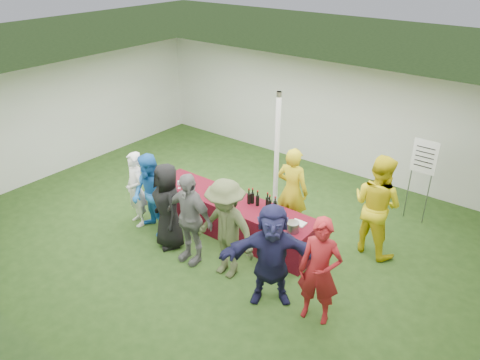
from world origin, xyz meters
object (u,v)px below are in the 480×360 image
Objects in this scene: staff_pourer at (292,191)px; customer_5 at (272,255)px; serving_table at (232,216)px; customer_4 at (226,229)px; dump_bucket at (293,227)px; customer_2 at (168,206)px; customer_0 at (136,189)px; customer_6 at (320,271)px; customer_1 at (150,195)px; customer_3 at (189,218)px; staff_back at (377,205)px; wine_list_sign at (423,163)px.

staff_pourer is 2.12m from customer_5.
customer_4 is at bearing -55.85° from serving_table.
staff_pourer is at bearing 41.79° from serving_table.
staff_pourer is at bearing 78.31° from customer_5.
customer_2 reaches higher than dump_bucket.
customer_0 is at bearing -152.63° from serving_table.
customer_0 is 0.86× the size of customer_4.
dump_bucket is at bearing 126.51° from customer_6.
customer_1 is (-2.79, -0.74, 0.00)m from dump_bucket.
staff_pourer is 3.14m from customer_0.
customer_3 reaches higher than customer_0.
customer_1 is (-3.73, -2.11, -0.14)m from staff_back.
customer_2 is (-3.41, -3.78, -0.47)m from wine_list_sign.
customer_0 is at bearing 164.74° from customer_6.
customer_1 is at bearing 165.17° from customer_6.
customer_3 reaches higher than dump_bucket.
customer_6 is (0.07, -2.22, -0.09)m from staff_back.
customer_3 is (-0.92, -1.95, -0.02)m from staff_pourer.
customer_1 is at bearing 176.60° from customer_4.
customer_3 is at bearing 55.01° from staff_back.
staff_pourer is 0.92× the size of staff_back.
customer_6 reaches higher than customer_5.
customer_4 is 1.79m from customer_6.
customer_0 is 0.93× the size of customer_2.
customer_2 is (-1.57, -1.84, -0.06)m from staff_pourer.
customer_4 reaches higher than customer_5.
wine_list_sign is at bearing 40.53° from customer_5.
serving_table is at bearing 143.91° from customer_6.
customer_4 reaches higher than wine_list_sign.
customer_1 is (-3.98, -3.68, -0.47)m from wine_list_sign.
wine_list_sign is 1.63m from staff_back.
staff_back is at bearing -171.79° from staff_pourer.
customer_4 is (-1.72, -2.23, -0.06)m from staff_back.
customer_0 reaches higher than dump_bucket.
dump_bucket is 0.13× the size of customer_4.
customer_4 reaches higher than customer_0.
customer_5 is (1.73, -1.16, 0.51)m from serving_table.
staff_back reaches higher than customer_2.
staff_pourer is at bearing 122.65° from dump_bucket.
dump_bucket is 1.66m from staff_back.
wine_list_sign is at bearing 59.35° from customer_0.
customer_0 is at bearing -172.12° from customer_1.
staff_back is (0.93, 1.37, 0.14)m from dump_bucket.
serving_table is 2.12× the size of customer_2.
customer_2 is (-3.15, -2.20, -0.13)m from staff_back.
wine_list_sign is at bearing 45.14° from serving_table.
serving_table is 1.27m from customer_3.
customer_0 is (-2.64, -1.70, -0.11)m from staff_pourer.
customer_6 is (3.22, -0.02, 0.04)m from customer_2.
customer_1 is 1.25m from customer_3.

